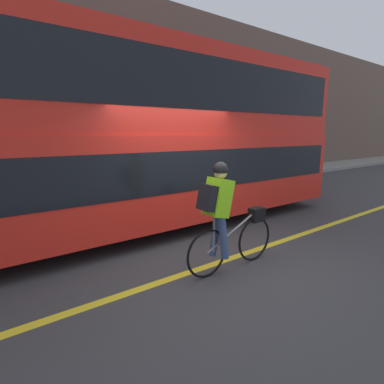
% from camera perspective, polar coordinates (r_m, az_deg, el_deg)
% --- Properties ---
extents(ground_plane, '(80.00, 80.00, 0.00)m').
position_cam_1_polar(ground_plane, '(5.10, 3.09, -12.79)').
color(ground_plane, '#38383A').
extents(road_center_line, '(50.00, 0.14, 0.01)m').
position_cam_1_polar(road_center_line, '(4.97, 4.47, -13.41)').
color(road_center_line, yellow).
rests_on(road_center_line, ground_plane).
extents(sidewalk_curb, '(60.00, 2.31, 0.15)m').
position_cam_1_polar(sidewalk_curb, '(10.32, -19.06, -0.59)').
color(sidewalk_curb, gray).
rests_on(sidewalk_curb, ground_plane).
extents(building_facade, '(60.00, 0.30, 7.14)m').
position_cam_1_polar(building_facade, '(11.48, -22.32, 17.88)').
color(building_facade, brown).
rests_on(building_facade, ground_plane).
extents(bus, '(9.09, 2.45, 3.77)m').
position_cam_1_polar(bus, '(6.62, -6.31, 11.27)').
color(bus, black).
rests_on(bus, ground_plane).
extents(cyclist_on_bike, '(1.73, 0.32, 1.67)m').
position_cam_1_polar(cyclist_on_bike, '(4.44, 6.21, -4.23)').
color(cyclist_on_bike, black).
rests_on(cyclist_on_bike, ground_plane).
extents(street_sign_post, '(0.36, 0.09, 2.54)m').
position_cam_1_polar(street_sign_post, '(13.59, 8.77, 8.92)').
color(street_sign_post, '#59595B').
rests_on(street_sign_post, sidewalk_curb).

